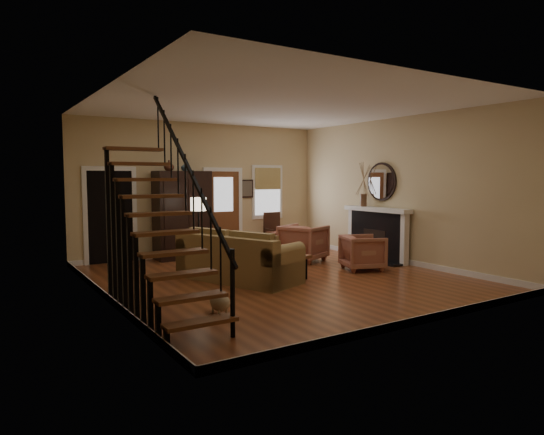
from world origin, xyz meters
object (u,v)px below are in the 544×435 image
armchair_left (363,252)px  armchair_right (304,243)px  armoire (182,215)px  sofa (239,257)px  side_chair (276,232)px  floor_lamp (199,232)px  coffee_table (276,265)px

armchair_left → armchair_right: (-0.42, 1.54, 0.06)m
armoire → sofa: 2.96m
armchair_left → side_chair: side_chair is taller
side_chair → armoire: bearing=175.5°
sofa → floor_lamp: bearing=70.1°
armoire → floor_lamp: armoire is taller
armoire → armchair_right: armoire is taller
sofa → side_chair: 3.74m
armchair_right → floor_lamp: bearing=49.1°
sofa → floor_lamp: 1.78m
coffee_table → side_chair: size_ratio=1.21×
floor_lamp → armchair_right: bearing=-17.1°
sofa → side_chair: bearing=24.9°
armoire → side_chair: bearing=-4.5°
armchair_left → sofa: bearing=100.4°
armchair_left → side_chair: 3.19m
coffee_table → floor_lamp: floor_lamp is taller
armchair_left → floor_lamp: 3.57m
coffee_table → side_chair: bearing=57.0°
sofa → side_chair: side_chair is taller
armchair_left → floor_lamp: floor_lamp is taller
side_chair → armchair_right: bearing=-100.6°
floor_lamp → coffee_table: bearing=-68.1°
floor_lamp → armchair_left: bearing=-39.3°
side_chair → floor_lamp: bearing=-160.4°
sofa → armchair_left: (2.71, -0.49, -0.07)m
armchair_right → floor_lamp: 2.45m
armchair_left → coffee_table: bearing=101.5°
coffee_table → armchair_left: bearing=-9.3°
armoire → sofa: size_ratio=0.89×
armoire → armchair_left: bearing=-51.8°
coffee_table → floor_lamp: bearing=111.9°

